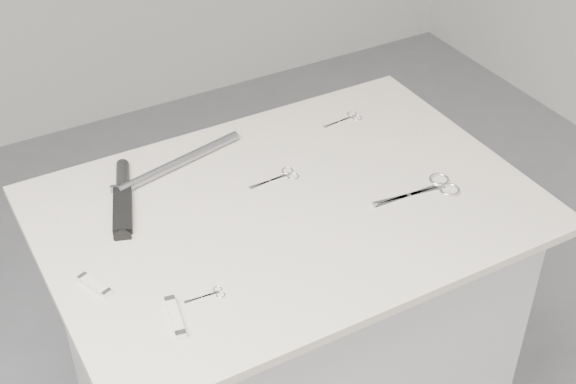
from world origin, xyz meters
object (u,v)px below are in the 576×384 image
plinth (288,358)px  large_shears (432,188)px  embroidery_scissors_b (347,119)px  metal_rail (180,162)px  pocket_knife_b (94,285)px  tiny_scissors (210,295)px  sheathed_knife (123,194)px  embroidery_scissors_a (281,177)px  pocket_knife_a (175,317)px

plinth → large_shears: (0.29, -0.10, 0.47)m
embroidery_scissors_b → metal_rail: metal_rail is taller
pocket_knife_b → tiny_scissors: bearing=-146.6°
tiny_scissors → large_shears: bearing=10.9°
plinth → metal_rail: 0.55m
plinth → large_shears: bearing=-19.3°
plinth → sheathed_knife: bearing=146.5°
large_shears → metal_rail: size_ratio=0.62×
tiny_scissors → embroidery_scissors_a: bearing=46.0°
large_shears → embroidery_scissors_a: (-0.26, 0.19, -0.00)m
large_shears → metal_rail: metal_rail is taller
pocket_knife_b → metal_rail: 0.40m
pocket_knife_b → embroidery_scissors_a: bearing=-95.6°
large_shears → plinth: bearing=165.8°
embroidery_scissors_a → sheathed_knife: (-0.32, 0.10, 0.01)m
metal_rail → pocket_knife_b: bearing=-135.8°
tiny_scissors → sheathed_knife: 0.36m
embroidery_scissors_b → pocket_knife_a: bearing=-151.6°
plinth → pocket_knife_b: 0.64m
embroidery_scissors_a → tiny_scissors: size_ratio=1.55×
pocket_knife_b → pocket_knife_a: bearing=-167.9°
tiny_scissors → metal_rail: 0.42m
embroidery_scissors_a → tiny_scissors: bearing=-141.3°
embroidery_scissors_a → metal_rail: size_ratio=0.37×
plinth → embroidery_scissors_a: size_ratio=7.75×
embroidery_scissors_a → metal_rail: bearing=136.7°
sheathed_knife → pocket_knife_a: bearing=-166.3°
large_shears → tiny_scissors: bearing=-168.5°
tiny_scissors → plinth: bearing=37.3°
large_shears → pocket_knife_a: 0.63m
pocket_knife_a → metal_rail: size_ratio=0.32×
embroidery_scissors_a → tiny_scissors: same height
tiny_scissors → pocket_knife_a: pocket_knife_a is taller
large_shears → pocket_knife_a: bearing=-167.1°
embroidery_scissors_a → metal_rail: metal_rail is taller
tiny_scissors → pocket_knife_a: 0.08m
sheathed_knife → pocket_knife_b: size_ratio=3.07×
large_shears → embroidery_scissors_b: bearing=95.9°
sheathed_knife → plinth: bearing=-103.6°
large_shears → sheathed_knife: (-0.58, 0.29, 0.01)m
plinth → metal_rail: (-0.14, 0.24, 0.48)m
plinth → metal_rail: bearing=120.3°
pocket_knife_b → large_shears: bearing=-116.5°
plinth → embroidery_scissors_b: bearing=37.8°
pocket_knife_b → embroidery_scissors_b: bearing=-91.4°
large_shears → embroidery_scissors_a: bearing=148.3°
large_shears → metal_rail: (-0.43, 0.34, 0.01)m
large_shears → embroidery_scissors_a: large_shears is taller
metal_rail → embroidery_scissors_b: bearing=-2.1°
pocket_knife_a → pocket_knife_b: bearing=44.2°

